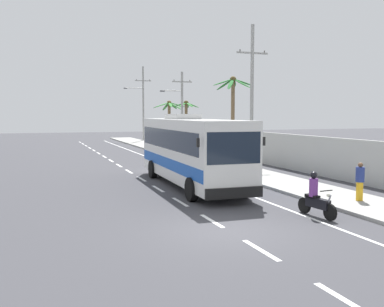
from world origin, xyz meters
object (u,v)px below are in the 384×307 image
object	(u,v)px
motorcycle_beside_bus	(316,199)
utility_pole_distant	(143,102)
palm_nearest	(169,113)
palm_second	(186,115)
coach_bus_foreground	(190,149)
utility_pole_far	(181,108)
palm_third	(233,101)
pedestrian_near_kerb	(360,181)
utility_pole_mid	(252,94)
motorcycle_trailing	(176,156)

from	to	relation	value
motorcycle_beside_bus	utility_pole_distant	size ratio (longest dim) A/B	0.19
palm_nearest	palm_second	size ratio (longest dim) A/B	1.02
coach_bus_foreground	utility_pole_far	world-z (taller)	utility_pole_far
palm_nearest	palm_third	distance (m)	15.88
pedestrian_near_kerb	palm_nearest	xyz separation A→B (m)	(2.86, 36.81, 2.86)
utility_pole_far	utility_pole_distant	bearing A→B (deg)	90.88
coach_bus_foreground	palm_second	xyz separation A→B (m)	(8.59, 25.55, 1.66)
coach_bus_foreground	utility_pole_far	distance (m)	23.35
coach_bus_foreground	palm_third	bearing A→B (deg)	57.42
utility_pole_mid	palm_third	xyz separation A→B (m)	(2.35, 8.13, -0.20)
palm_nearest	palm_third	size ratio (longest dim) A/B	0.76
coach_bus_foreground	palm_second	bearing A→B (deg)	71.41
pedestrian_near_kerb	utility_pole_mid	size ratio (longest dim) A/B	0.16
coach_bus_foreground	motorcycle_trailing	distance (m)	10.09
motorcycle_beside_bus	utility_pole_mid	xyz separation A→B (m)	(4.71, 14.19, 4.46)
motorcycle_trailing	pedestrian_near_kerb	world-z (taller)	pedestrian_near_kerb
motorcycle_trailing	pedestrian_near_kerb	distance (m)	16.80
motorcycle_trailing	palm_nearest	bearing A→B (deg)	74.53
utility_pole_mid	utility_pole_far	xyz separation A→B (m)	(0.20, 16.16, -0.76)
pedestrian_near_kerb	utility_pole_far	size ratio (longest dim) A/B	0.20
utility_pole_mid	utility_pole_far	size ratio (longest dim) A/B	1.22
coach_bus_foreground	utility_pole_mid	distance (m)	9.55
utility_pole_mid	palm_third	world-z (taller)	utility_pole_mid
pedestrian_near_kerb	palm_third	xyz separation A→B (m)	(3.95, 21.00, 3.95)
motorcycle_trailing	palm_second	bearing A→B (deg)	68.48
palm_second	utility_pole_mid	bearing A→B (deg)	-95.56
utility_pole_mid	utility_pole_distant	bearing A→B (deg)	90.09
pedestrian_near_kerb	utility_pole_mid	distance (m)	13.62
motorcycle_beside_bus	palm_second	bearing A→B (deg)	78.91
coach_bus_foreground	palm_third	xyz separation A→B (m)	(9.04, 14.15, 2.97)
palm_nearest	utility_pole_far	bearing A→B (deg)	-97.80
motorcycle_trailing	utility_pole_far	world-z (taller)	utility_pole_far
coach_bus_foreground	utility_pole_mid	world-z (taller)	utility_pole_mid
motorcycle_trailing	utility_pole_far	size ratio (longest dim) A/B	0.24
motorcycle_trailing	pedestrian_near_kerb	size ratio (longest dim) A/B	1.22
utility_pole_distant	motorcycle_trailing	bearing A→B (deg)	-98.51
palm_second	palm_third	bearing A→B (deg)	-87.74
utility_pole_far	palm_second	bearing A→B (deg)	63.13
motorcycle_trailing	utility_pole_far	distance (m)	13.78
utility_pole_mid	palm_nearest	bearing A→B (deg)	86.99
utility_pole_far	utility_pole_distant	size ratio (longest dim) A/B	0.79
motorcycle_trailing	palm_second	xyz separation A→B (m)	(6.24, 15.83, 2.99)
pedestrian_near_kerb	utility_pole_distant	distance (m)	45.44
coach_bus_foreground	pedestrian_near_kerb	xyz separation A→B (m)	(5.10, -6.85, -0.98)
utility_pole_far	motorcycle_beside_bus	bearing A→B (deg)	-99.18
utility_pole_far	motorcycle_trailing	bearing A→B (deg)	-109.99
coach_bus_foreground	motorcycle_trailing	world-z (taller)	coach_bus_foreground
motorcycle_beside_bus	palm_second	distance (m)	34.49
palm_nearest	motorcycle_trailing	bearing A→B (deg)	-105.47
palm_nearest	utility_pole_mid	bearing A→B (deg)	-93.01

